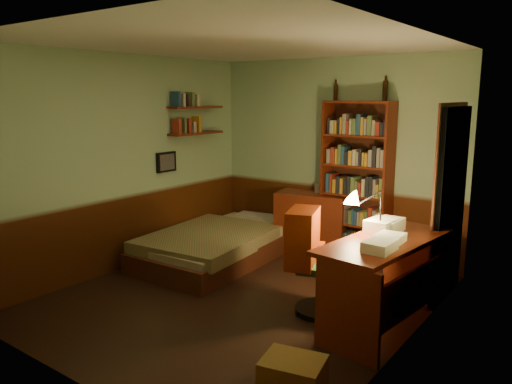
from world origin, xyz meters
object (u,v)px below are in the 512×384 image
Objects in this scene: bed at (221,233)px; desk at (383,282)px; desk_lamp at (381,203)px; dresser at (312,223)px; mini_stereo at (325,188)px; cardboard_box_a at (293,380)px; bookshelf at (356,182)px; office_chair at (322,267)px.

bed is 2.53m from desk.
desk_lamp is at bearing 133.49° from desk.
desk is (1.62, -1.49, -0.00)m from dresser.
dresser reaches higher than bed.
mini_stereo is at bearing 150.30° from desk_lamp.
bookshelf is at bearing 108.04° from cardboard_box_a.
mini_stereo is at bearing 32.77° from dresser.
desk_lamp reaches higher than desk.
dresser is 1.57× the size of desk_lamp.
dresser is 0.85m from bookshelf.
dresser is 0.61× the size of desk.
desk is 2.58× the size of desk_lamp.
desk_lamp is at bearing -46.58° from mini_stereo.
mini_stereo is 0.38× the size of desk_lamp.
mini_stereo is 2.01m from desk_lamp.
cardboard_box_a is at bearing -84.30° from desk.
bookshelf reaches higher than dresser.
bed is 2.01m from office_chair.
bed is at bearing 139.10° from cardboard_box_a.
desk_lamp is (1.50, -1.33, 0.70)m from dresser.
dresser is 4.14× the size of mini_stereo.
dresser is (0.84, 0.90, 0.08)m from bed.
desk is at bearing -52.12° from bookshelf.
office_chair is 1.54m from cardboard_box_a.
bed is 1.51m from mini_stereo.
cardboard_box_a is (2.43, -2.11, -0.18)m from bed.
office_chair is (-0.57, -0.12, 0.06)m from desk.
dresser reaches higher than cardboard_box_a.
desk is at bearing -16.26° from bed.
bookshelf is 1.84m from office_chair.
bookshelf is (1.42, 0.99, 0.68)m from bed.
office_chair is (1.04, -1.61, 0.05)m from dresser.
dresser is 2.12m from desk_lamp.
desk is at bearing -47.18° from mini_stereo.
desk is (1.03, -1.57, -0.61)m from bookshelf.
desk is 0.59m from office_chair.
bed is 3.22m from cardboard_box_a.
desk_lamp reaches higher than mini_stereo.
bookshelf is 1.34× the size of desk.
cardboard_box_a is (1.01, -3.09, -0.86)m from bookshelf.
bookshelf is at bearing -4.90° from mini_stereo.
desk_lamp reaches higher than dresser.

